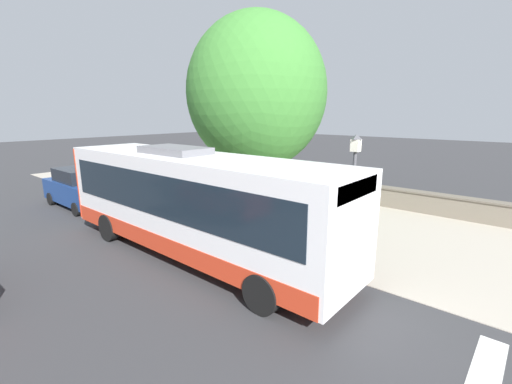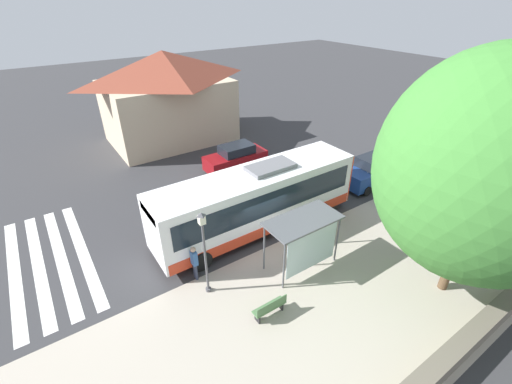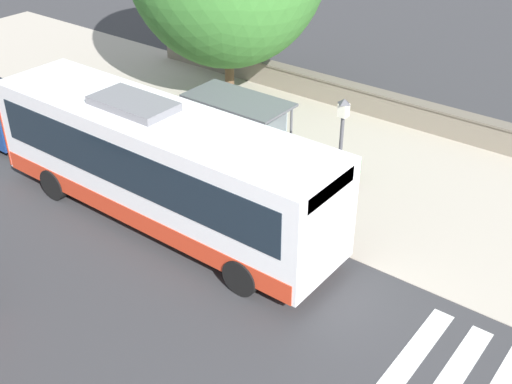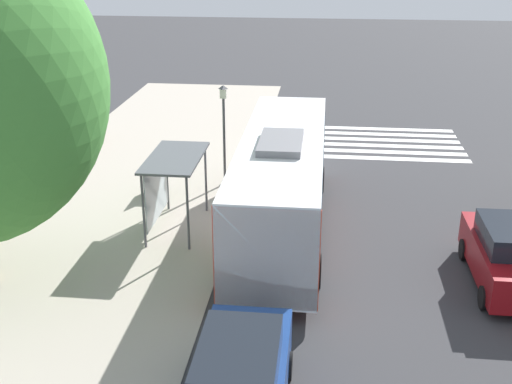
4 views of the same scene
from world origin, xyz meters
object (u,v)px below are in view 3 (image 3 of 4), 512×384
bus_shelter (242,110)px  pedestrian (322,214)px  bench (339,166)px  street_lamp_near (340,155)px  bus (159,163)px

bus_shelter → pedestrian: bearing=64.8°
bench → street_lamp_near: (2.52, 1.39, 1.93)m
street_lamp_near → bus: bearing=-59.0°
bus_shelter → pedestrian: (2.07, 4.39, -1.09)m
bench → bus_shelter: bearing=-63.9°
bus → bus_shelter: bearing=180.0°
pedestrian → bench: bearing=-156.6°
bus → street_lamp_near: size_ratio=2.76×
pedestrian → bench: (-3.48, -1.51, -0.59)m
bus → bench: bearing=150.5°
bus_shelter → bench: 3.61m
bus_shelter → street_lamp_near: bearing=75.4°
bus → bus_shelter: size_ratio=3.27×
bus_shelter → street_lamp_near: street_lamp_near is taller
bus → bus_shelter: 3.70m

